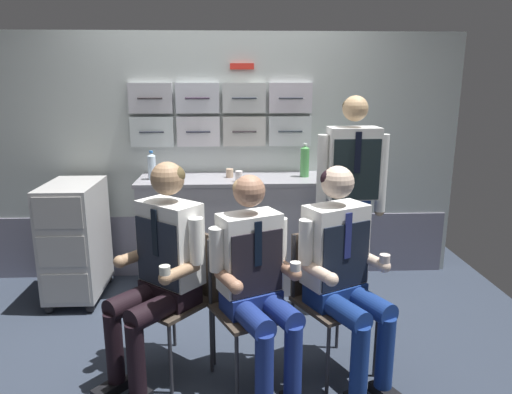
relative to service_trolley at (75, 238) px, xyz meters
The scene contains 16 objects.
ground 1.57m from the service_trolley, 38.09° to the right, with size 4.80×4.80×0.04m, color #2C3443.
galley_bulkhead 1.37m from the service_trolley, 21.69° to the left, with size 4.20×0.14×2.15m.
galley_counter 1.36m from the service_trolley, ahead, with size 1.70×0.53×0.96m.
service_trolley is the anchor object (origin of this frame).
folding_chair_left 1.35m from the service_trolley, 45.21° to the right, with size 0.56×0.56×0.86m.
crew_member_left 1.39m from the service_trolley, 51.81° to the right, with size 0.65×0.69×1.30m.
folding_chair_center 1.72m from the service_trolley, 39.09° to the right, with size 0.53×0.53×0.86m.
crew_member_center 1.88m from the service_trolley, 41.26° to the right, with size 0.55×0.66×1.25m.
folding_chair_right 2.10m from the service_trolley, 28.91° to the right, with size 0.54×0.54×0.86m.
crew_member_right 2.24m from the service_trolley, 31.23° to the right, with size 0.58×0.69×1.28m.
crew_member_standing 2.22m from the service_trolley, ahead, with size 0.53×0.27×1.65m.
water_bottle_clear 2.18m from the service_trolley, ahead, with size 0.07×0.07×0.29m.
water_bottle_blue_cap 0.84m from the service_trolley, 12.83° to the left, with size 0.07×0.07×0.23m.
water_bottle_tall 1.97m from the service_trolley, ahead, with size 0.07×0.07×0.28m.
coffee_cup_white 1.41m from the service_trolley, ahead, with size 0.06×0.06×0.09m.
espresso_cup_small 1.35m from the service_trolley, ahead, with size 0.06×0.06×0.07m.
Camera 1 is at (0.13, -2.77, 1.75)m, focal length 33.17 mm.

